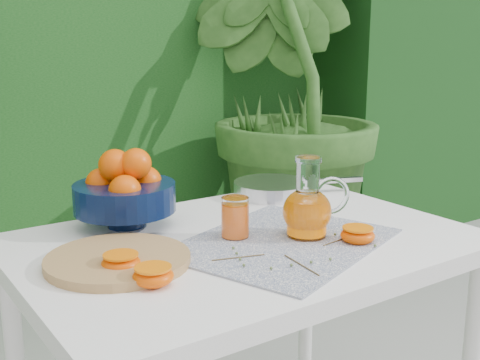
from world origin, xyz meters
TOP-DOWN VIEW (x-y plane):
  - hedge_backdrop at (0.06, 2.06)m, footprint 8.00×1.65m
  - potted_plant_right at (1.03, 1.18)m, footprint 2.18×2.18m
  - white_table at (-0.06, -0.09)m, footprint 1.00×0.70m
  - placemat at (-0.02, -0.17)m, footprint 0.57×0.50m
  - cutting_board at (-0.36, -0.08)m, footprint 0.36×0.36m
  - fruit_bowl at (-0.25, 0.15)m, footprint 0.31×0.31m
  - juice_pitcher at (0.05, -0.17)m, footprint 0.17×0.14m
  - juice_tumbler at (-0.08, -0.08)m, footprint 0.08×0.08m
  - saute_pan at (0.22, 0.18)m, footprint 0.40×0.28m
  - orange_halves at (-0.20, -0.20)m, footprint 0.57×0.21m
  - thyme_sprigs at (-0.03, -0.24)m, footprint 0.39×0.22m

SIDE VIEW (x-z plane):
  - white_table at x=-0.06m, z-range 0.29..1.04m
  - placemat at x=-0.02m, z-range 0.75..0.75m
  - thyme_sprigs at x=-0.03m, z-range 0.75..0.76m
  - cutting_board at x=-0.36m, z-range 0.75..0.77m
  - orange_halves at x=-0.20m, z-range 0.75..0.79m
  - saute_pan at x=0.22m, z-range 0.75..0.79m
  - juice_tumbler at x=-0.08m, z-range 0.75..0.84m
  - juice_pitcher at x=0.05m, z-range 0.73..0.91m
  - fruit_bowl at x=-0.25m, z-range 0.74..0.93m
  - potted_plant_right at x=1.03m, z-range 0.00..1.81m
  - hedge_backdrop at x=0.06m, z-range -0.06..2.44m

